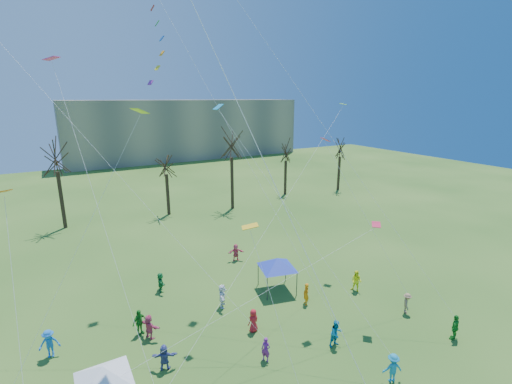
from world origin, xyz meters
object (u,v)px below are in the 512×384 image
distant_building (186,129)px  canopy_tent_white (103,373)px  big_box_kite (165,7)px  canopy_tent_blue (277,263)px

distant_building → canopy_tent_white: distant_building is taller
big_box_kite → distant_building: bearing=70.7°
canopy_tent_white → canopy_tent_blue: canopy_tent_blue is taller
distant_building → big_box_kite: 81.75m
big_box_kite → canopy_tent_white: size_ratio=6.34×
distant_building → canopy_tent_blue: size_ratio=15.94×
distant_building → canopy_tent_blue: bearing=-103.4°
distant_building → canopy_tent_white: (-30.77, -75.52, -5.15)m
big_box_kite → canopy_tent_blue: 20.66m
canopy_tent_white → canopy_tent_blue: 15.22m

